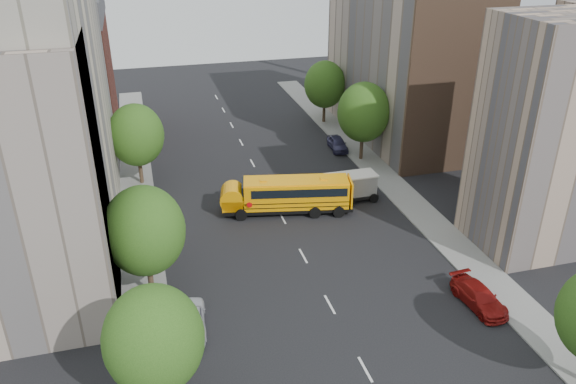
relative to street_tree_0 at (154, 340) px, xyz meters
name	(u,v)px	position (x,y,z in m)	size (l,w,h in m)	color
ground	(296,242)	(11.00, 14.00, -4.64)	(120.00, 120.00, 0.00)	black
sidewalk_left	(140,230)	(-0.50, 19.00, -4.58)	(3.00, 80.00, 0.12)	slate
sidewalk_right	(404,196)	(22.50, 19.00, -4.58)	(3.00, 80.00, 0.12)	slate
lane_markings	(266,188)	(11.00, 24.00, -4.64)	(0.15, 64.00, 0.01)	silver
building_left_cream	(29,114)	(-7.00, 20.00, 5.36)	(10.00, 26.00, 20.00)	beige
building_left_redbrick	(64,82)	(-7.00, 42.00, 1.86)	(10.00, 15.00, 13.00)	maroon
building_left_near	(9,197)	(-7.00, 9.50, 3.86)	(10.00, 7.00, 17.00)	tan
building_right_near	(557,137)	(29.00, 9.50, 3.86)	(10.00, 7.00, 17.00)	tan
building_right_far	(405,55)	(29.00, 34.00, 4.36)	(10.00, 22.00, 18.00)	tan
building_right_sidewall	(458,81)	(29.00, 23.00, 4.36)	(10.10, 0.30, 18.00)	brown
street_tree_0	(154,340)	(0.00, 0.00, 0.00)	(4.80, 4.80, 7.41)	#38281C
street_tree_1	(144,231)	(0.00, 10.00, 0.31)	(5.12, 5.12, 7.90)	#38281C
street_tree_2	(136,135)	(0.00, 28.00, 0.19)	(4.99, 4.99, 7.71)	#38281C
street_tree_4	(364,112)	(22.00, 28.00, 0.43)	(5.25, 5.25, 8.10)	#38281C
street_tree_5	(325,85)	(22.00, 40.00, 0.06)	(4.86, 4.86, 7.51)	#38281C
school_bus	(286,194)	(11.61, 19.01, -2.94)	(11.08, 4.56, 3.05)	black
safari_truck	(345,187)	(17.08, 19.61, -3.33)	(5.82, 2.26, 2.47)	black
parked_car_0	(191,319)	(2.10, 5.96, -3.87)	(1.81, 4.51, 1.54)	silver
parked_car_1	(163,213)	(1.40, 20.14, -3.90)	(1.58, 4.52, 1.49)	silver
parked_car_3	(479,297)	(20.20, 3.43, -3.98)	(1.84, 4.54, 1.32)	maroon
parked_car_4	(338,143)	(20.60, 31.23, -3.96)	(1.62, 4.02, 1.37)	#333257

